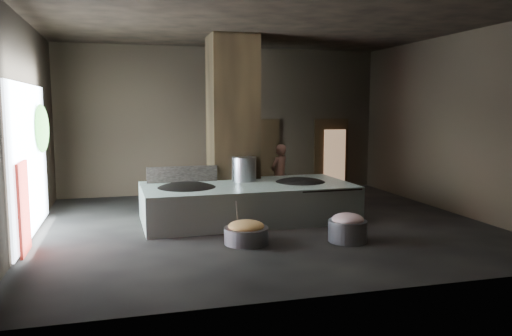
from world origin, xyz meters
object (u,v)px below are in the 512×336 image
object	(u,v)px
wok_right	(300,186)
cook	(279,174)
stock_pot	(244,170)
meat_basin	(348,231)
hearth_platform	(248,202)
wok_left	(187,192)
veg_basin	(246,235)

from	to	relation	value
wok_right	cook	xyz separation A→B (m)	(-0.02, 1.61, 0.08)
stock_pot	cook	xyz separation A→B (m)	(1.28, 1.11, -0.30)
meat_basin	hearth_platform	bearing A→B (deg)	121.46
hearth_platform	wok_left	bearing A→B (deg)	-179.32
hearth_platform	veg_basin	distance (m)	2.11
wok_right	stock_pot	world-z (taller)	stock_pot
veg_basin	meat_basin	world-z (taller)	meat_basin
veg_basin	hearth_platform	bearing A→B (deg)	75.12
wok_left	meat_basin	size ratio (longest dim) A/B	2.01
wok_left	meat_basin	distance (m)	3.78
wok_left	stock_pot	bearing A→B (deg)	21.80
hearth_platform	cook	world-z (taller)	cook
cook	wok_right	bearing A→B (deg)	58.03
stock_pot	wok_left	bearing A→B (deg)	-158.20
cook	wok_left	bearing A→B (deg)	-1.17
veg_basin	wok_left	bearing A→B (deg)	114.84
hearth_platform	stock_pot	xyz separation A→B (m)	(0.05, 0.55, 0.70)
stock_pot	meat_basin	xyz separation A→B (m)	(1.42, -2.95, -0.92)
wok_right	meat_basin	size ratio (longest dim) A/B	1.87
meat_basin	stock_pot	bearing A→B (deg)	115.67
stock_pot	cook	bearing A→B (deg)	40.89
cook	meat_basin	bearing A→B (deg)	59.21
cook	veg_basin	size ratio (longest dim) A/B	1.90
stock_pot	hearth_platform	bearing A→B (deg)	-95.19
cook	meat_basin	xyz separation A→B (m)	(0.14, -4.05, -0.62)
cook	veg_basin	world-z (taller)	cook
cook	meat_basin	world-z (taller)	cook
veg_basin	meat_basin	distance (m)	2.04
wok_left	wok_right	distance (m)	2.80
wok_left	meat_basin	xyz separation A→B (m)	(2.92, -2.35, -0.54)
wok_right	cook	bearing A→B (deg)	90.76
veg_basin	cook	bearing A→B (deg)	63.11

